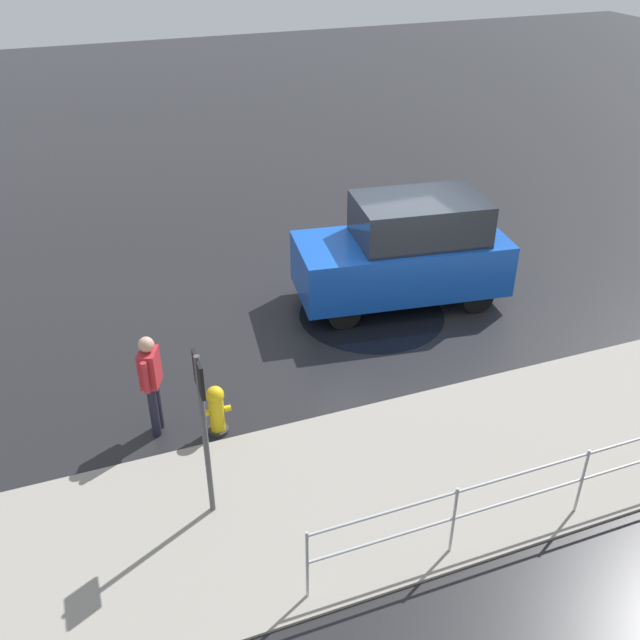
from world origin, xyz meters
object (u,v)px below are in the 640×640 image
object	(u,v)px
fire_hydrant	(216,410)
pedestrian	(151,378)
sign_post	(203,414)
moving_hatchback	(406,252)

from	to	relation	value
fire_hydrant	pedestrian	xyz separation A→B (m)	(0.82, -0.34, 0.56)
fire_hydrant	pedestrian	bearing A→B (deg)	-22.36
sign_post	fire_hydrant	bearing A→B (deg)	-106.16
sign_post	pedestrian	bearing A→B (deg)	-78.41
moving_hatchback	pedestrian	bearing A→B (deg)	23.82
moving_hatchback	sign_post	distance (m)	6.28
sign_post	moving_hatchback	bearing A→B (deg)	-139.06
moving_hatchback	pedestrian	size ratio (longest dim) A/B	2.53
pedestrian	sign_post	size ratio (longest dim) A/B	0.68
moving_hatchback	sign_post	world-z (taller)	sign_post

